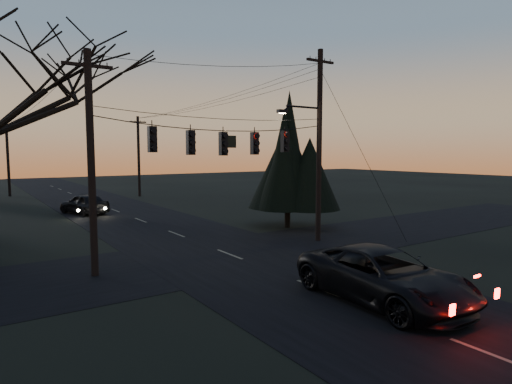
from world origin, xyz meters
TOP-DOWN VIEW (x-y plane):
  - ground_plane at (0.00, 0.00)m, footprint 160.00×160.00m
  - main_road at (0.00, 20.00)m, footprint 8.00×120.00m
  - cross_road at (0.00, 10.00)m, footprint 60.00×7.00m
  - utility_pole_right at (5.50, 10.00)m, footprint 5.00×0.30m
  - utility_pole_left at (-6.00, 10.00)m, footprint 1.80×0.30m
  - utility_pole_far_r at (5.50, 38.00)m, footprint 1.80×0.30m
  - utility_pole_far_l at (-6.00, 46.00)m, footprint 0.30×0.30m
  - span_signal_assembly at (-0.24, 10.00)m, footprint 11.50×0.44m
  - evergreen_right at (6.71, 14.13)m, footprint 4.25×4.25m
  - suv_near at (0.80, 1.87)m, footprint 3.07×6.14m
  - sedan_oncoming_a at (-2.49, 27.45)m, footprint 3.20×4.95m

SIDE VIEW (x-z plane):
  - ground_plane at x=0.00m, z-range 0.00..0.00m
  - utility_pole_right at x=5.50m, z-range -5.00..5.00m
  - utility_pole_left at x=-6.00m, z-range -4.25..4.25m
  - utility_pole_far_r at x=5.50m, z-range -4.25..4.25m
  - utility_pole_far_l at x=-6.00m, z-range -4.00..4.00m
  - cross_road at x=0.00m, z-range 0.00..0.02m
  - main_road at x=0.00m, z-range 0.00..0.02m
  - sedan_oncoming_a at x=-2.49m, z-range 0.00..1.57m
  - suv_near at x=0.80m, z-range 0.00..1.67m
  - evergreen_right at x=6.71m, z-range 0.59..8.14m
  - span_signal_assembly at x=-0.24m, z-range 4.35..6.02m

